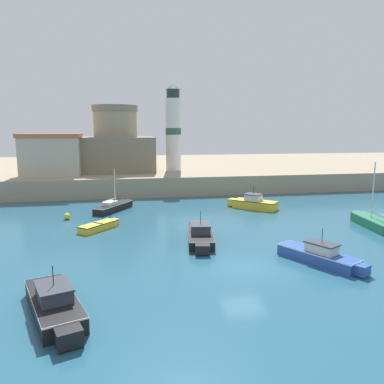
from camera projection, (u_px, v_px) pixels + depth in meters
name	position (u px, v px, depth m)	size (l,w,h in m)	color
ground_plane	(243.00, 268.00, 22.53)	(200.00, 200.00, 0.00)	#235670
quay_seawall	(165.00, 170.00, 65.19)	(120.00, 40.00, 2.40)	gray
sailboat_black_0	(114.00, 207.00, 38.14)	(3.96, 5.40, 4.27)	black
motorboat_blue_1	(320.00, 255.00, 23.23)	(3.72, 5.65, 2.23)	#284C9E
motorboat_yellow_2	(254.00, 203.00, 39.22)	(4.81, 4.53, 2.46)	yellow
motorboat_black_3	(55.00, 304.00, 16.71)	(3.53, 6.26, 2.35)	black
sailboat_green_4	(372.00, 222.00, 31.82)	(1.90, 5.76, 5.53)	#237A4C
motorboat_black_5	(200.00, 235.00, 27.68)	(2.62, 6.43, 2.31)	black
dinghy_yellow_6	(99.00, 226.00, 31.02)	(3.33, 3.58, 0.65)	yellow
mooring_buoy	(67.00, 216.00, 34.45)	(0.60, 0.60, 0.60)	yellow
fortress	(116.00, 148.00, 53.43)	(10.56, 10.56, 9.12)	gray
lighthouse	(173.00, 129.00, 52.44)	(2.18, 2.18, 12.05)	silver
harbor_shed_near_wharf	(51.00, 155.00, 47.31)	(7.52, 4.28, 5.28)	#BCB29E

